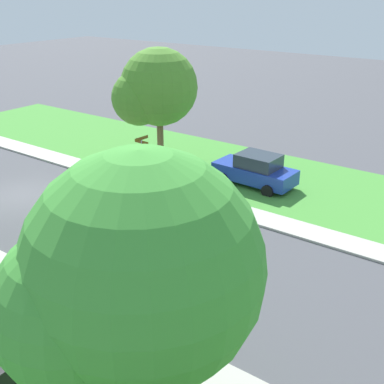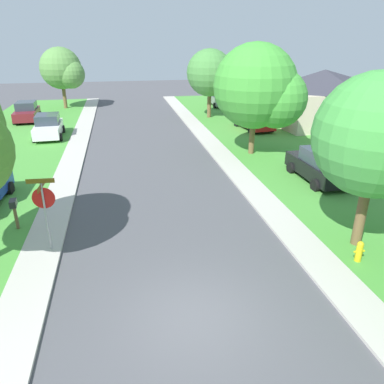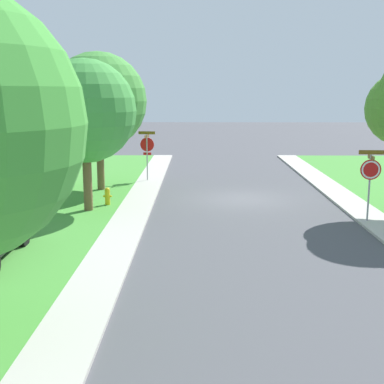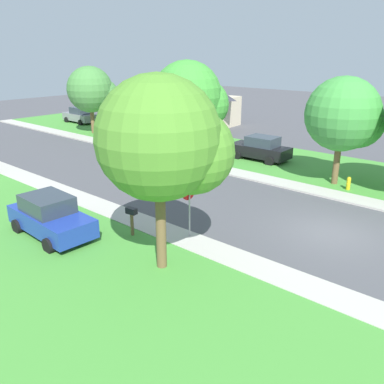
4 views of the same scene
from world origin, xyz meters
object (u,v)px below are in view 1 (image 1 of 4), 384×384
at_px(tree_sidewalk_near, 154,90).
at_px(mailbox, 190,169).
at_px(car_blue_far_down_street, 255,170).
at_px(tree_across_right, 127,277).
at_px(stop_sign_far_corner, 143,154).

bearing_deg(tree_sidewalk_near, mailbox, 74.84).
distance_m(car_blue_far_down_street, tree_across_right, 16.17).
relative_size(tree_sidewalk_near, mailbox, 5.22).
xyz_separation_m(stop_sign_far_corner, car_blue_far_down_street, (-3.70, 4.50, -1.01)).
bearing_deg(stop_sign_far_corner, tree_across_right, 40.53).
xyz_separation_m(car_blue_far_down_street, mailbox, (2.15, -2.67, 0.14)).
xyz_separation_m(stop_sign_far_corner, mailbox, (-1.54, 1.83, -0.88)).
bearing_deg(car_blue_far_down_street, stop_sign_far_corner, -50.60).
relative_size(car_blue_far_down_street, tree_across_right, 0.63).
bearing_deg(tree_across_right, mailbox, -148.64).
bearing_deg(stop_sign_far_corner, mailbox, 130.19).
xyz_separation_m(car_blue_far_down_street, tree_across_right, (14.98, 5.14, 3.28)).
xyz_separation_m(tree_across_right, mailbox, (-12.82, -7.82, -3.14)).
bearing_deg(car_blue_far_down_street, mailbox, -51.14).
bearing_deg(mailbox, car_blue_far_down_street, 128.86).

